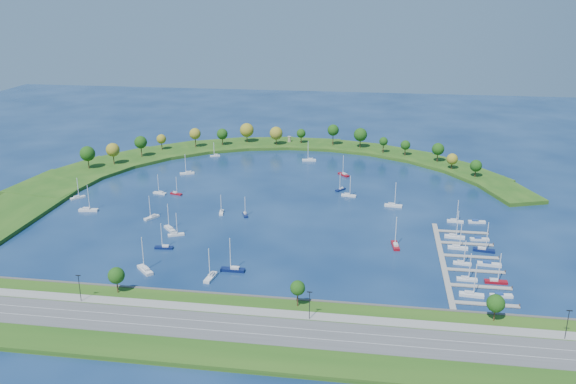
# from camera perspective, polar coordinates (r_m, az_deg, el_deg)

# --- Properties ---
(ground) EXTENTS (700.00, 700.00, 0.00)m
(ground) POSITION_cam_1_polar(r_m,az_deg,el_deg) (309.87, -1.05, -0.95)
(ground) COLOR #081F46
(ground) RESTS_ON ground
(south_shoreline) EXTENTS (420.00, 43.10, 11.60)m
(south_shoreline) POSITION_cam_1_polar(r_m,az_deg,el_deg) (200.72, -6.97, -12.55)
(south_shoreline) COLOR #1E4B14
(south_shoreline) RESTS_ON ground
(breakwater) EXTENTS (286.74, 247.64, 2.00)m
(breakwater) POSITION_cam_1_polar(r_m,az_deg,el_deg) (364.46, -6.99, 2.14)
(breakwater) COLOR #1E4B14
(breakwater) RESTS_ON ground
(breakwater_trees) EXTENTS (234.95, 87.74, 14.61)m
(breakwater_trees) POSITION_cam_1_polar(r_m,az_deg,el_deg) (392.71, -2.18, 4.95)
(breakwater_trees) COLOR #382314
(breakwater_trees) RESTS_ON breakwater
(harbor_tower) EXTENTS (2.60, 2.60, 3.94)m
(harbor_tower) POSITION_cam_1_polar(r_m,az_deg,el_deg) (423.07, 0.13, 5.07)
(harbor_tower) COLOR gray
(harbor_tower) RESTS_ON breakwater
(dock_system) EXTENTS (24.28, 82.00, 1.60)m
(dock_system) POSITION_cam_1_polar(r_m,az_deg,el_deg) (252.19, 16.15, -6.48)
(dock_system) COLOR gray
(dock_system) RESTS_ON ground
(moored_boat_0) EXTENTS (9.54, 2.77, 13.98)m
(moored_boat_0) POSITION_cam_1_polar(r_m,az_deg,el_deg) (236.95, -5.26, -7.29)
(moored_boat_0) COLOR #0A1542
(moored_boat_0) RESTS_ON ground
(moored_boat_1) EXTENTS (4.13, 6.92, 9.84)m
(moored_boat_1) POSITION_cam_1_polar(r_m,az_deg,el_deg) (292.02, -4.10, -2.09)
(moored_boat_1) COLOR #0A1542
(moored_boat_1) RESTS_ON ground
(moored_boat_2) EXTENTS (9.05, 3.26, 13.03)m
(moored_boat_2) POSITION_cam_1_polar(r_m,az_deg,el_deg) (307.55, 9.97, -1.22)
(moored_boat_2) COLOR silver
(moored_boat_2) RESTS_ON ground
(moored_boat_3) EXTENTS (5.63, 6.52, 9.95)m
(moored_boat_3) POSITION_cam_1_polar(r_m,az_deg,el_deg) (328.47, 5.01, 0.30)
(moored_boat_3) COLOR #0A1542
(moored_boat_3) RESTS_ON ground
(moored_boat_4) EXTENTS (8.76, 8.85, 14.30)m
(moored_boat_4) POSITION_cam_1_polar(r_m,az_deg,el_deg) (242.20, -13.44, -7.16)
(moored_boat_4) COLOR silver
(moored_boat_4) RESTS_ON ground
(moored_boat_5) EXTENTS (7.45, 4.89, 10.67)m
(moored_boat_5) POSITION_cam_1_polar(r_m,az_deg,el_deg) (272.84, -10.62, -3.93)
(moored_boat_5) COLOR silver
(moored_boat_5) RESTS_ON ground
(moored_boat_6) EXTENTS (7.93, 2.84, 11.43)m
(moored_boat_6) POSITION_cam_1_polar(r_m,az_deg,el_deg) (260.71, -11.71, -5.11)
(moored_boat_6) COLOR #0A1542
(moored_boat_6) RESTS_ON ground
(moored_boat_7) EXTENTS (7.01, 3.76, 9.92)m
(moored_boat_7) POSITION_cam_1_polar(r_m,az_deg,el_deg) (326.18, -10.59, -0.09)
(moored_boat_7) COLOR maroon
(moored_boat_7) RESTS_ON ground
(moored_boat_8) EXTENTS (3.01, 6.86, 9.76)m
(moored_boat_8) POSITION_cam_1_polar(r_m,az_deg,el_deg) (295.88, -6.35, -1.88)
(moored_boat_8) COLOR silver
(moored_boat_8) RESTS_ON ground
(moored_boat_9) EXTENTS (6.65, 4.36, 9.53)m
(moored_boat_9) POSITION_cam_1_polar(r_m,az_deg,el_deg) (396.36, -6.96, 3.50)
(moored_boat_9) COLOR silver
(moored_boat_9) RESTS_ON ground
(moored_boat_10) EXTENTS (8.66, 5.60, 12.40)m
(moored_boat_10) POSITION_cam_1_polar(r_m,az_deg,el_deg) (360.65, -9.56, 1.82)
(moored_boat_10) COLOR silver
(moored_boat_10) RESTS_ON ground
(moored_boat_11) EXTENTS (8.09, 3.29, 11.55)m
(moored_boat_11) POSITION_cam_1_polar(r_m,az_deg,el_deg) (319.34, 5.79, -0.27)
(moored_boat_11) COLOR silver
(moored_boat_11) RESTS_ON ground
(moored_boat_12) EXTENTS (6.56, 7.28, 11.29)m
(moored_boat_12) POSITION_cam_1_polar(r_m,az_deg,el_deg) (333.38, -19.37, -0.45)
(moored_boat_12) COLOR silver
(moored_boat_12) RESTS_ON ground
(moored_boat_13) EXTENTS (7.29, 7.66, 12.16)m
(moored_boat_13) POSITION_cam_1_polar(r_m,az_deg,el_deg) (354.50, 5.32, 1.71)
(moored_boat_13) COLOR maroon
(moored_boat_13) RESTS_ON ground
(moored_boat_14) EXTENTS (3.69, 9.39, 13.44)m
(moored_boat_14) POSITION_cam_1_polar(r_m,az_deg,el_deg) (260.98, 10.17, -4.97)
(moored_boat_14) COLOR maroon
(moored_boat_14) RESTS_ON ground
(moored_boat_15) EXTENTS (3.56, 8.99, 12.86)m
(moored_boat_15) POSITION_cam_1_polar(r_m,az_deg,el_deg) (232.23, -7.36, -7.96)
(moored_boat_15) COLOR silver
(moored_boat_15) RESTS_ON ground
(moored_boat_16) EXTENTS (7.72, 3.85, 10.94)m
(moored_boat_16) POSITION_cam_1_polar(r_m,az_deg,el_deg) (328.69, -12.09, -0.04)
(moored_boat_16) COLOR silver
(moored_boat_16) RESTS_ON ground
(moored_boat_17) EXTENTS (6.08, 7.92, 11.68)m
(moored_boat_17) POSITION_cam_1_polar(r_m,az_deg,el_deg) (295.00, -12.83, -2.31)
(moored_boat_17) COLOR silver
(moored_boat_17) RESTS_ON ground
(moored_boat_18) EXTENTS (9.60, 3.80, 13.73)m
(moored_boat_18) POSITION_cam_1_polar(r_m,az_deg,el_deg) (313.01, -18.47, -1.57)
(moored_boat_18) COLOR silver
(moored_boat_18) RESTS_ON ground
(moored_boat_19) EXTENTS (9.04, 3.53, 12.94)m
(moored_boat_19) POSITION_cam_1_polar(r_m,az_deg,el_deg) (383.38, 2.03, 3.11)
(moored_boat_19) COLOR silver
(moored_boat_19) RESTS_ON ground
(moored_boat_20) EXTENTS (7.43, 7.90, 12.47)m
(moored_boat_20) POSITION_cam_1_polar(r_m,az_deg,el_deg) (279.51, -11.18, -3.39)
(moored_boat_20) COLOR silver
(moored_boat_20) RESTS_ON ground
(docked_boat_0) EXTENTS (8.85, 3.24, 12.73)m
(docked_boat_0) POSITION_cam_1_polar(r_m,az_deg,el_deg) (227.90, 17.04, -9.25)
(docked_boat_0) COLOR silver
(docked_boat_0) RESTS_ON ground
(docked_boat_1) EXTENTS (8.15, 2.98, 1.63)m
(docked_boat_1) POSITION_cam_1_polar(r_m,az_deg,el_deg) (230.80, 19.60, -9.26)
(docked_boat_1) COLOR silver
(docked_boat_1) RESTS_ON ground
(docked_boat_2) EXTENTS (7.70, 2.33, 11.25)m
(docked_boat_2) POSITION_cam_1_polar(r_m,az_deg,el_deg) (238.74, 16.64, -7.88)
(docked_boat_2) COLOR silver
(docked_boat_2) RESTS_ON ground
(docked_boat_3) EXTENTS (8.35, 2.34, 12.27)m
(docked_boat_3) POSITION_cam_1_polar(r_m,az_deg,el_deg) (240.11, 19.16, -7.99)
(docked_boat_3) COLOR maroon
(docked_boat_3) RESTS_ON ground
(docked_boat_4) EXTENTS (7.29, 2.84, 10.44)m
(docked_boat_4) POSITION_cam_1_polar(r_m,az_deg,el_deg) (251.29, 16.24, -6.45)
(docked_boat_4) COLOR silver
(docked_boat_4) RESTS_ON ground
(docked_boat_5) EXTENTS (9.45, 3.45, 1.89)m
(docked_boat_5) POSITION_cam_1_polar(r_m,az_deg,el_deg) (253.53, 18.56, -6.51)
(docked_boat_5) COLOR silver
(docked_boat_5) RESTS_ON ground
(docked_boat_6) EXTENTS (8.50, 2.93, 12.28)m
(docked_boat_6) POSITION_cam_1_polar(r_m,az_deg,el_deg) (264.99, 15.84, -5.05)
(docked_boat_6) COLOR silver
(docked_boat_6) RESTS_ON ground
(docked_boat_7) EXTENTS (9.22, 3.92, 13.13)m
(docked_boat_7) POSITION_cam_1_polar(r_m,az_deg,el_deg) (265.73, 18.11, -5.21)
(docked_boat_7) COLOR #0A1542
(docked_boat_7) RESTS_ON ground
(docked_boat_8) EXTENTS (9.06, 3.59, 12.95)m
(docked_boat_8) POSITION_cam_1_polar(r_m,az_deg,el_deg) (275.72, 15.56, -4.06)
(docked_boat_8) COLOR silver
(docked_boat_8) RESTS_ON ground
(docked_boat_9) EXTENTS (8.28, 2.98, 1.65)m
(docked_boat_9) POSITION_cam_1_polar(r_m,az_deg,el_deg) (276.48, 17.73, -4.29)
(docked_boat_9) COLOR silver
(docked_boat_9) RESTS_ON ground
(docked_boat_10) EXTENTS (7.77, 2.79, 11.19)m
(docked_boat_10) POSITION_cam_1_polar(r_m,az_deg,el_deg) (293.79, 15.61, -2.64)
(docked_boat_10) COLOR silver
(docked_boat_10) RESTS_ON ground
(docked_boat_11) EXTENTS (8.05, 2.66, 1.62)m
(docked_boat_11) POSITION_cam_1_polar(r_m,az_deg,el_deg) (296.13, 17.50, -2.71)
(docked_boat_11) COLOR silver
(docked_boat_11) RESTS_ON ground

